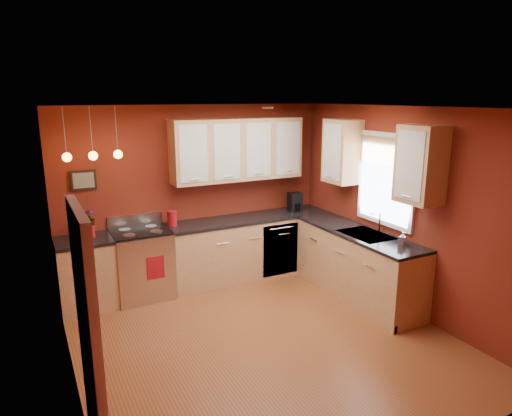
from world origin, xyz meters
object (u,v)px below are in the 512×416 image
coffee_maker (295,202)px  soap_pump (403,239)px  red_canister (172,218)px  sink (366,236)px  gas_range (142,264)px

coffee_maker → soap_pump: coffee_maker is taller
coffee_maker → red_canister: bearing=-176.7°
coffee_maker → sink: bearing=-79.4°
gas_range → soap_pump: gas_range is taller
sink → red_canister: size_ratio=3.27×
red_canister → coffee_maker: bearing=-1.6°
coffee_maker → soap_pump: 2.09m
red_canister → soap_pump: (2.24, -2.13, -0.02)m
gas_range → soap_pump: (2.71, -2.05, 0.54)m
soap_pump → sink: bearing=98.9°
red_canister → coffee_maker: (2.00, -0.06, 0.02)m
gas_range → sink: size_ratio=1.59×
red_canister → soap_pump: size_ratio=1.27×
gas_range → red_canister: (0.47, 0.08, 0.57)m
sink → soap_pump: (0.09, -0.55, 0.11)m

